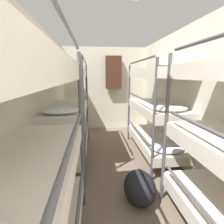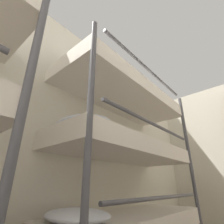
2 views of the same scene
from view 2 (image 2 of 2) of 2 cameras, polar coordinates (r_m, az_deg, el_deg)
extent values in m
cube|color=beige|center=(1.72, -21.45, -1.99)|extent=(0.06, 5.64, 2.35)
cylinder|color=#4C4C51|center=(0.87, -27.40, -0.24)|extent=(0.04, 0.04, 1.80)
cylinder|color=#4C4C51|center=(1.06, -7.59, -6.47)|extent=(0.04, 0.04, 1.80)
cylinder|color=#4C4C51|center=(2.55, 24.13, -14.34)|extent=(0.04, 0.04, 1.80)
cube|color=silver|center=(1.92, 6.63, -32.20)|extent=(0.66, 1.79, 0.16)
ellipsoid|color=white|center=(1.42, -11.42, -30.16)|extent=(0.53, 0.40, 0.09)
cylinder|color=#4C4C51|center=(1.72, 16.21, -25.24)|extent=(0.03, 1.52, 0.03)
cube|color=silver|center=(1.92, 5.73, -12.55)|extent=(0.66, 1.79, 0.16)
ellipsoid|color=white|center=(1.49, -9.47, -4.28)|extent=(0.53, 0.40, 0.09)
cylinder|color=#4C4C51|center=(1.81, 13.95, -4.15)|extent=(0.03, 1.52, 0.03)
cube|color=silver|center=(2.14, 5.04, 4.99)|extent=(0.66, 1.79, 0.16)
ellipsoid|color=white|center=(1.80, -8.08, 15.87)|extent=(0.53, 0.40, 0.09)
cylinder|color=#4C4C51|center=(2.11, 12.23, 12.96)|extent=(0.03, 1.52, 0.03)
camera|label=1|loc=(2.00, -103.67, 36.91)|focal=28.00mm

